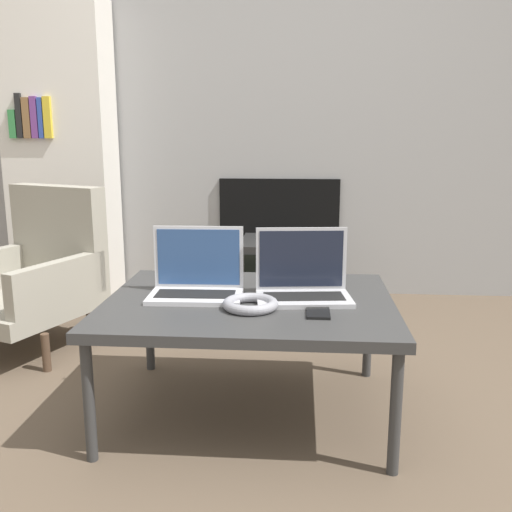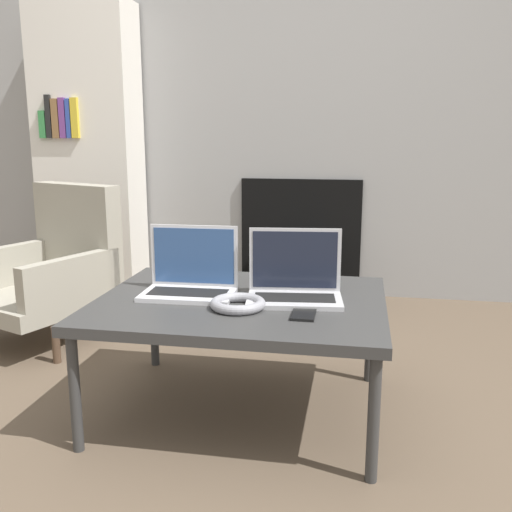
{
  "view_description": "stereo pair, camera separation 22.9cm",
  "coord_description": "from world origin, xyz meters",
  "px_view_note": "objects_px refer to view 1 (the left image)",
  "views": [
    {
      "loc": [
        0.17,
        -1.58,
        1.01
      ],
      "look_at": [
        0.0,
        0.65,
        0.52
      ],
      "focal_mm": 40.0,
      "sensor_mm": 36.0,
      "label": 1
    },
    {
      "loc": [
        0.4,
        -1.55,
        1.01
      ],
      "look_at": [
        0.0,
        0.65,
        0.52
      ],
      "focal_mm": 40.0,
      "sensor_mm": 36.0,
      "label": 2
    }
  ],
  "objects_px": {
    "laptop_left": "(197,279)",
    "armchair": "(38,272)",
    "headphones": "(250,304)",
    "tv": "(277,272)",
    "laptop_right": "(303,282)",
    "phone": "(318,312)"
  },
  "relations": [
    {
      "from": "laptop_left",
      "to": "armchair",
      "type": "height_order",
      "value": "armchair"
    },
    {
      "from": "laptop_left",
      "to": "laptop_right",
      "type": "distance_m",
      "value": 0.38
    },
    {
      "from": "headphones",
      "to": "tv",
      "type": "height_order",
      "value": "headphones"
    },
    {
      "from": "laptop_right",
      "to": "headphones",
      "type": "xyz_separation_m",
      "value": [
        -0.17,
        -0.15,
        -0.04
      ]
    },
    {
      "from": "laptop_left",
      "to": "laptop_right",
      "type": "xyz_separation_m",
      "value": [
        0.38,
        -0.0,
        0.0
      ]
    },
    {
      "from": "tv",
      "to": "armchair",
      "type": "bearing_deg",
      "value": -146.78
    },
    {
      "from": "laptop_left",
      "to": "headphones",
      "type": "bearing_deg",
      "value": -36.84
    },
    {
      "from": "tv",
      "to": "armchair",
      "type": "xyz_separation_m",
      "value": [
        -1.13,
        -0.74,
        0.16
      ]
    },
    {
      "from": "headphones",
      "to": "tv",
      "type": "distance_m",
      "value": 1.53
    },
    {
      "from": "armchair",
      "to": "phone",
      "type": "bearing_deg",
      "value": -9.45
    },
    {
      "from": "laptop_right",
      "to": "headphones",
      "type": "relative_size",
      "value": 1.87
    },
    {
      "from": "laptop_right",
      "to": "tv",
      "type": "height_order",
      "value": "laptop_right"
    },
    {
      "from": "phone",
      "to": "laptop_right",
      "type": "bearing_deg",
      "value": 105.73
    },
    {
      "from": "laptop_right",
      "to": "phone",
      "type": "height_order",
      "value": "laptop_right"
    },
    {
      "from": "headphones",
      "to": "tv",
      "type": "relative_size",
      "value": 0.39
    },
    {
      "from": "phone",
      "to": "armchair",
      "type": "distance_m",
      "value": 1.55
    },
    {
      "from": "laptop_left",
      "to": "armchair",
      "type": "relative_size",
      "value": 0.43
    },
    {
      "from": "laptop_left",
      "to": "armchair",
      "type": "bearing_deg",
      "value": 143.63
    },
    {
      "from": "laptop_right",
      "to": "tv",
      "type": "bearing_deg",
      "value": 89.7
    },
    {
      "from": "laptop_left",
      "to": "armchair",
      "type": "distance_m",
      "value": 1.1
    },
    {
      "from": "laptop_right",
      "to": "phone",
      "type": "xyz_separation_m",
      "value": [
        0.05,
        -0.18,
        -0.05
      ]
    },
    {
      "from": "laptop_left",
      "to": "laptop_right",
      "type": "height_order",
      "value": "same"
    }
  ]
}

